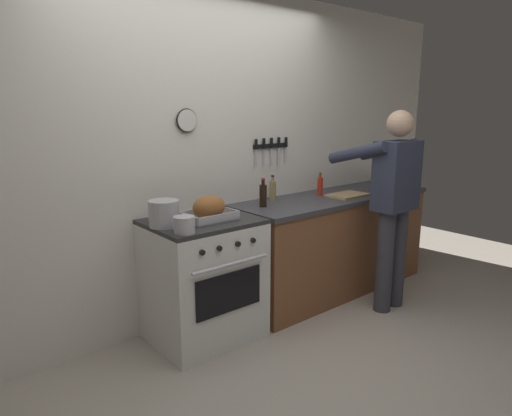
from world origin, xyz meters
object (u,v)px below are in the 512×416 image
(roasting_pan, at_px, (209,209))
(bottle_soy_sauce, at_px, (263,195))
(saucepan, at_px, (184,225))
(person_cook, at_px, (393,198))
(bottle_vinegar, at_px, (273,190))
(stock_pot, at_px, (164,213))
(bottle_hot_sauce, at_px, (320,186))
(stove, at_px, (204,279))
(cutting_board, at_px, (348,195))

(roasting_pan, height_order, bottle_soy_sauce, bottle_soy_sauce)
(saucepan, height_order, bottle_soy_sauce, bottle_soy_sauce)
(person_cook, relative_size, roasting_pan, 4.72)
(roasting_pan, height_order, bottle_vinegar, bottle_vinegar)
(saucepan, bearing_deg, roasting_pan, 29.78)
(roasting_pan, distance_m, stock_pot, 0.33)
(saucepan, bearing_deg, bottle_hot_sauce, 11.47)
(bottle_hot_sauce, bearing_deg, person_cook, -77.73)
(bottle_hot_sauce, bearing_deg, bottle_vinegar, 168.62)
(person_cook, height_order, saucepan, person_cook)
(stove, distance_m, person_cook, 1.67)
(stock_pot, distance_m, bottle_hot_sauce, 1.64)
(stove, xyz_separation_m, bottle_vinegar, (0.85, 0.20, 0.54))
(bottle_vinegar, bearing_deg, cutting_board, -25.42)
(stove, relative_size, bottle_hot_sauce, 4.38)
(bottle_soy_sauce, xyz_separation_m, bottle_vinegar, (0.24, 0.15, -0.01))
(saucepan, distance_m, bottle_soy_sauce, 0.94)
(stock_pot, bearing_deg, bottle_vinegar, 9.45)
(cutting_board, xyz_separation_m, bottle_hot_sauce, (-0.15, 0.20, 0.08))
(saucepan, relative_size, bottle_soy_sauce, 0.59)
(cutting_board, relative_size, bottle_vinegar, 1.67)
(stock_pot, relative_size, cutting_board, 0.57)
(roasting_pan, relative_size, bottle_soy_sauce, 1.52)
(bottle_vinegar, bearing_deg, stove, -166.78)
(person_cook, height_order, stock_pot, person_cook)
(cutting_board, bearing_deg, bottle_vinegar, 154.58)
(saucepan, height_order, bottle_hot_sauce, bottle_hot_sauce)
(cutting_board, xyz_separation_m, bottle_vinegar, (-0.64, 0.30, 0.08))
(person_cook, distance_m, roasting_pan, 1.55)
(person_cook, distance_m, saucepan, 1.80)
(stove, distance_m, cutting_board, 1.56)
(bottle_soy_sauce, height_order, bottle_hot_sauce, bottle_soy_sauce)
(roasting_pan, relative_size, bottle_vinegar, 1.63)
(roasting_pan, bearing_deg, saucepan, -150.22)
(stove, distance_m, roasting_pan, 0.53)
(stove, xyz_separation_m, bottle_hot_sauce, (1.34, 0.10, 0.53))
(saucepan, xyz_separation_m, bottle_soy_sauce, (0.89, 0.28, 0.04))
(stove, bearing_deg, saucepan, -140.85)
(bottle_soy_sauce, relative_size, bottle_vinegar, 1.07)
(stock_pot, xyz_separation_m, cutting_board, (1.78, -0.11, -0.08))
(stove, bearing_deg, cutting_board, -3.94)
(person_cook, distance_m, bottle_vinegar, 1.00)
(stove, distance_m, bottle_soy_sauce, 0.82)
(person_cook, xyz_separation_m, bottle_vinegar, (-0.64, 0.77, 0.04))
(roasting_pan, height_order, stock_pot, roasting_pan)
(stock_pot, xyz_separation_m, bottle_hot_sauce, (1.63, 0.09, -0.00))
(roasting_pan, height_order, saucepan, roasting_pan)
(stock_pot, bearing_deg, roasting_pan, -10.93)
(saucepan, bearing_deg, person_cook, -10.87)
(bottle_soy_sauce, relative_size, bottle_hot_sauce, 1.12)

